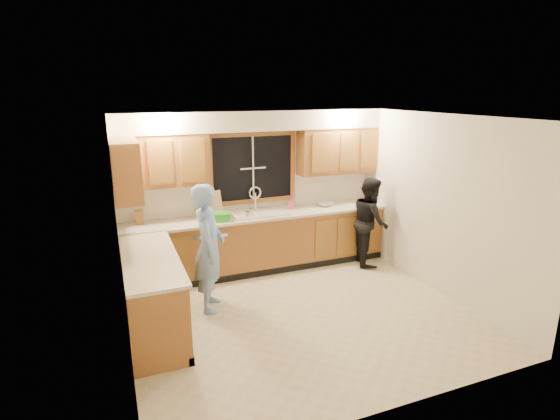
# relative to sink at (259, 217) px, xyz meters

# --- Properties ---
(floor) EXTENTS (4.20, 4.20, 0.00)m
(floor) POSITION_rel_sink_xyz_m (0.00, -1.60, -0.86)
(floor) COLOR beige
(floor) RESTS_ON ground
(ceiling) EXTENTS (4.20, 4.20, 0.00)m
(ceiling) POSITION_rel_sink_xyz_m (0.00, -1.60, 1.64)
(ceiling) COLOR white
(wall_back) EXTENTS (4.20, 0.00, 4.20)m
(wall_back) POSITION_rel_sink_xyz_m (0.00, 0.30, 0.39)
(wall_back) COLOR white
(wall_back) RESTS_ON ground
(wall_left) EXTENTS (0.00, 3.80, 3.80)m
(wall_left) POSITION_rel_sink_xyz_m (-2.10, -1.60, 0.39)
(wall_left) COLOR white
(wall_left) RESTS_ON ground
(wall_right) EXTENTS (0.00, 3.80, 3.80)m
(wall_right) POSITION_rel_sink_xyz_m (2.10, -1.60, 0.39)
(wall_right) COLOR white
(wall_right) RESTS_ON ground
(base_cabinets_back) EXTENTS (4.20, 0.60, 0.88)m
(base_cabinets_back) POSITION_rel_sink_xyz_m (0.00, -0.00, -0.42)
(base_cabinets_back) COLOR #9F632E
(base_cabinets_back) RESTS_ON ground
(base_cabinets_left) EXTENTS (0.60, 1.90, 0.88)m
(base_cabinets_left) POSITION_rel_sink_xyz_m (-1.80, -1.25, -0.42)
(base_cabinets_left) COLOR #9F632E
(base_cabinets_left) RESTS_ON ground
(countertop_back) EXTENTS (4.20, 0.63, 0.04)m
(countertop_back) POSITION_rel_sink_xyz_m (0.00, -0.02, 0.04)
(countertop_back) COLOR beige
(countertop_back) RESTS_ON base_cabinets_back
(countertop_left) EXTENTS (0.63, 1.90, 0.04)m
(countertop_left) POSITION_rel_sink_xyz_m (-1.79, -1.25, 0.04)
(countertop_left) COLOR beige
(countertop_left) RESTS_ON base_cabinets_left
(upper_cabinets_left) EXTENTS (1.35, 0.33, 0.75)m
(upper_cabinets_left) POSITION_rel_sink_xyz_m (-1.43, 0.13, 0.96)
(upper_cabinets_left) COLOR #9F632E
(upper_cabinets_left) RESTS_ON wall_back
(upper_cabinets_right) EXTENTS (1.35, 0.33, 0.75)m
(upper_cabinets_right) POSITION_rel_sink_xyz_m (1.43, 0.13, 0.96)
(upper_cabinets_right) COLOR #9F632E
(upper_cabinets_right) RESTS_ON wall_back
(upper_cabinets_return) EXTENTS (0.33, 0.90, 0.75)m
(upper_cabinets_return) POSITION_rel_sink_xyz_m (-1.94, -0.48, 0.96)
(upper_cabinets_return) COLOR #9F632E
(upper_cabinets_return) RESTS_ON wall_left
(soffit) EXTENTS (4.20, 0.35, 0.30)m
(soffit) POSITION_rel_sink_xyz_m (0.00, 0.12, 1.49)
(soffit) COLOR silver
(soffit) RESTS_ON wall_back
(window_frame) EXTENTS (1.44, 0.03, 1.14)m
(window_frame) POSITION_rel_sink_xyz_m (0.00, 0.29, 0.74)
(window_frame) COLOR black
(window_frame) RESTS_ON wall_back
(sink) EXTENTS (0.86, 0.52, 0.57)m
(sink) POSITION_rel_sink_xyz_m (0.00, 0.00, 0.00)
(sink) COLOR silver
(sink) RESTS_ON countertop_back
(dishwasher) EXTENTS (0.60, 0.56, 0.82)m
(dishwasher) POSITION_rel_sink_xyz_m (-0.85, -0.01, -0.45)
(dishwasher) COLOR silver
(dishwasher) RESTS_ON floor
(stove) EXTENTS (0.58, 0.75, 0.90)m
(stove) POSITION_rel_sink_xyz_m (-1.80, -1.82, -0.41)
(stove) COLOR silver
(stove) RESTS_ON floor
(man) EXTENTS (0.56, 0.70, 1.68)m
(man) POSITION_rel_sink_xyz_m (-1.03, -0.99, -0.02)
(man) COLOR #7AA8E7
(man) RESTS_ON floor
(woman) EXTENTS (0.77, 0.86, 1.45)m
(woman) POSITION_rel_sink_xyz_m (1.76, -0.44, -0.14)
(woman) COLOR black
(woman) RESTS_ON floor
(knife_block) EXTENTS (0.12, 0.10, 0.21)m
(knife_block) POSITION_rel_sink_xyz_m (-1.78, 0.14, 0.16)
(knife_block) COLOR #9E6A2B
(knife_block) RESTS_ON countertop_back
(cutting_board) EXTENTS (0.31, 0.18, 0.39)m
(cutting_board) POSITION_rel_sink_xyz_m (-0.70, 0.14, 0.25)
(cutting_board) COLOR tan
(cutting_board) RESTS_ON countertop_back
(dish_crate) EXTENTS (0.31, 0.29, 0.12)m
(dish_crate) POSITION_rel_sink_xyz_m (-0.65, -0.13, 0.12)
(dish_crate) COLOR green
(dish_crate) RESTS_ON countertop_back
(soap_bottle) EXTENTS (0.11, 0.11, 0.18)m
(soap_bottle) POSITION_rel_sink_xyz_m (0.62, 0.15, 0.14)
(soap_bottle) COLOR #EC5A89
(soap_bottle) RESTS_ON countertop_back
(bowl) EXTENTS (0.25, 0.25, 0.06)m
(bowl) POSITION_rel_sink_xyz_m (1.18, 0.05, 0.08)
(bowl) COLOR silver
(bowl) RESTS_ON countertop_back
(can_left) EXTENTS (0.08, 0.08, 0.12)m
(can_left) POSITION_rel_sink_xyz_m (-0.25, -0.18, 0.11)
(can_left) COLOR beige
(can_left) RESTS_ON countertop_back
(can_right) EXTENTS (0.08, 0.08, 0.13)m
(can_right) POSITION_rel_sink_xyz_m (-0.15, -0.09, 0.12)
(can_right) COLOR beige
(can_right) RESTS_ON countertop_back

